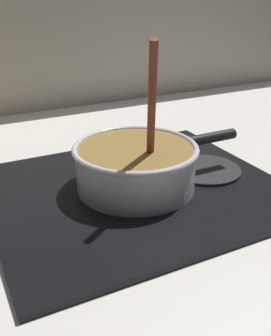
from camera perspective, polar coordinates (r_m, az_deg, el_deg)
ground at (r=0.68m, az=1.65°, el=-10.74°), size 2.40×1.60×0.04m
backsplash_wall at (r=1.31m, az=-15.89°, el=19.36°), size 2.40×0.02×0.55m
hob_plate at (r=0.80m, az=0.00°, el=-3.11°), size 0.56×0.48×0.01m
burner_ring at (r=0.79m, az=0.00°, el=-2.47°), size 0.16×0.16×0.01m
spare_burner at (r=0.87m, az=9.86°, el=-0.21°), size 0.15×0.15×0.01m
cooking_pan at (r=0.77m, az=0.09°, el=0.39°), size 0.36×0.24×0.29m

